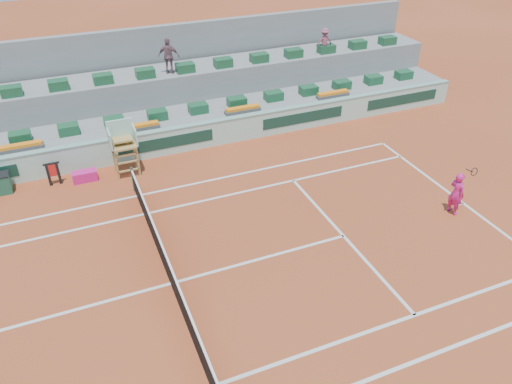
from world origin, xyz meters
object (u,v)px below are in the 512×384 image
umpire_chair (123,141)px  drink_cooler_a (1,183)px  tennis_player (456,193)px  player_bag (85,176)px

umpire_chair → drink_cooler_a: (-4.99, 0.38, -1.12)m
umpire_chair → drink_cooler_a: size_ratio=2.86×
drink_cooler_a → tennis_player: tennis_player is taller
umpire_chair → tennis_player: bearing=-35.3°
player_bag → tennis_player: tennis_player is taller
player_bag → tennis_player: bearing=-31.4°
player_bag → drink_cooler_a: drink_cooler_a is taller
umpire_chair → drink_cooler_a: umpire_chair is taller
player_bag → tennis_player: (12.81, -7.83, 0.66)m
player_bag → umpire_chair: size_ratio=0.42×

